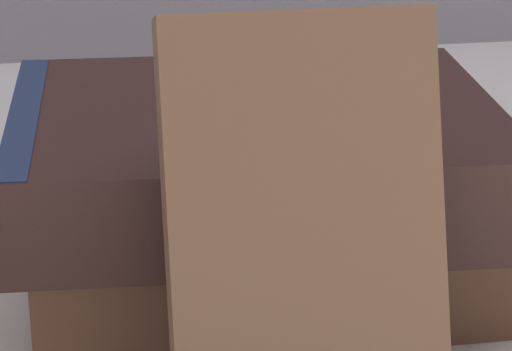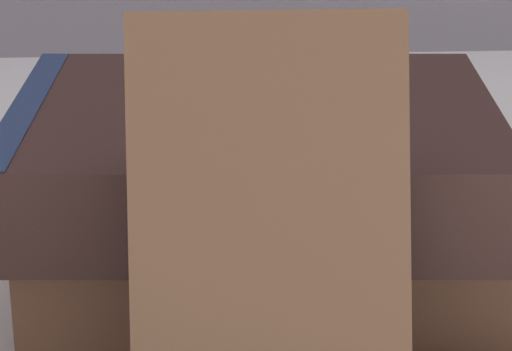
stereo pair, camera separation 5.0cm
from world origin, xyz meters
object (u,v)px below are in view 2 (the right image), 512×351
at_px(book_leaning_front, 273,246).
at_px(pocket_watch, 300,106).
at_px(book_flat_bottom, 261,229).
at_px(book_flat_top, 245,152).
at_px(reading_glasses, 157,168).

relative_size(book_leaning_front, pocket_watch, 2.48).
distance_m(book_flat_bottom, pocket_watch, 0.07).
relative_size(book_flat_top, book_leaning_front, 1.45).
height_order(book_flat_top, pocket_watch, pocket_watch).
bearing_deg(book_flat_bottom, pocket_watch, -61.45).
relative_size(book_leaning_front, reading_glasses, 1.27).
bearing_deg(pocket_watch, book_flat_bottom, 118.65).
bearing_deg(book_flat_top, book_flat_bottom, 64.18).
height_order(book_flat_bottom, book_flat_top, book_flat_top).
xyz_separation_m(book_flat_bottom, pocket_watch, (0.01, -0.03, 0.06)).
height_order(book_leaning_front, pocket_watch, book_leaning_front).
bearing_deg(pocket_watch, book_flat_top, 151.29).
height_order(book_flat_top, book_leaning_front, book_leaning_front).
height_order(pocket_watch, reading_glasses, pocket_watch).
xyz_separation_m(book_flat_top, pocket_watch, (0.02, -0.01, 0.02)).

